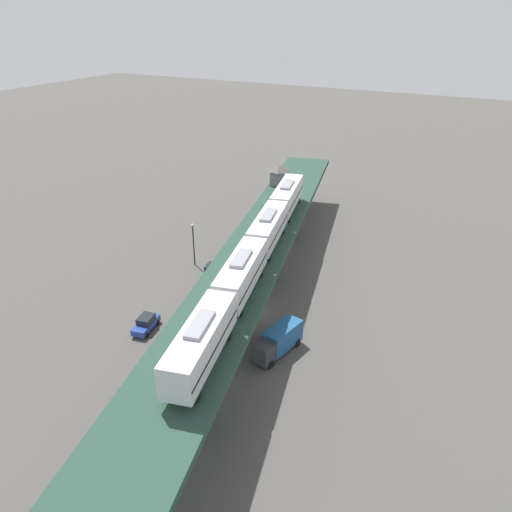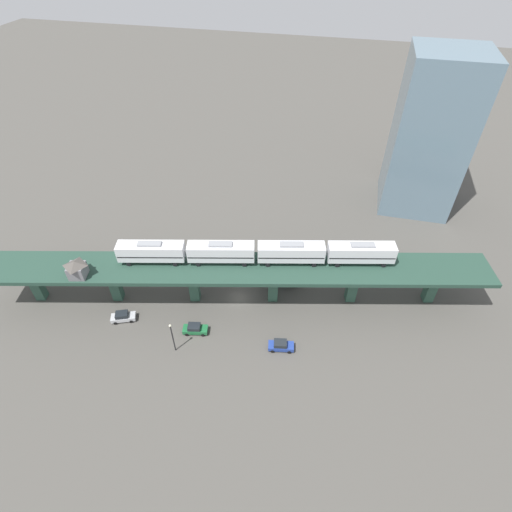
{
  "view_description": "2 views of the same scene",
  "coord_description": "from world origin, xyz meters",
  "px_view_note": "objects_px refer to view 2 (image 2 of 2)",
  "views": [
    {
      "loc": [
        -26.5,
        49.74,
        36.25
      ],
      "look_at": [
        -2.11,
        2.86,
        9.85
      ],
      "focal_mm": 35.0,
      "sensor_mm": 36.0,
      "label": 1
    },
    {
      "loc": [
        50.08,
        15.43,
        58.32
      ],
      "look_at": [
        -2.11,
        2.86,
        9.85
      ],
      "focal_mm": 28.0,
      "sensor_mm": 36.0,
      "label": 2
    }
  ],
  "objects_px": {
    "subway_train": "(256,252)",
    "street_car_silver": "(123,317)",
    "street_car_blue": "(281,345)",
    "street_lamp": "(172,336)",
    "signal_hut": "(76,268)",
    "delivery_truck": "(280,273)",
    "office_tower": "(430,135)",
    "street_car_green": "(195,329)"
  },
  "relations": [
    {
      "from": "subway_train",
      "to": "street_car_blue",
      "type": "distance_m",
      "value": 17.0
    },
    {
      "from": "subway_train",
      "to": "office_tower",
      "type": "height_order",
      "value": "office_tower"
    },
    {
      "from": "street_car_blue",
      "to": "street_lamp",
      "type": "height_order",
      "value": "street_lamp"
    },
    {
      "from": "delivery_truck",
      "to": "street_car_silver",
      "type": "bearing_deg",
      "value": -56.6
    },
    {
      "from": "street_car_green",
      "to": "street_lamp",
      "type": "relative_size",
      "value": 0.67
    },
    {
      "from": "delivery_truck",
      "to": "office_tower",
      "type": "bearing_deg",
      "value": 142.57
    },
    {
      "from": "signal_hut",
      "to": "street_car_silver",
      "type": "bearing_deg",
      "value": 78.62
    },
    {
      "from": "subway_train",
      "to": "street_car_green",
      "type": "distance_m",
      "value": 17.59
    },
    {
      "from": "street_car_green",
      "to": "signal_hut",
      "type": "bearing_deg",
      "value": -92.75
    },
    {
      "from": "subway_train",
      "to": "street_car_silver",
      "type": "bearing_deg",
      "value": -61.03
    },
    {
      "from": "signal_hut",
      "to": "street_lamp",
      "type": "xyz_separation_m",
      "value": [
        5.45,
        19.22,
        -6.04
      ]
    },
    {
      "from": "signal_hut",
      "to": "street_lamp",
      "type": "relative_size",
      "value": 0.56
    },
    {
      "from": "delivery_truck",
      "to": "office_tower",
      "type": "height_order",
      "value": "office_tower"
    },
    {
      "from": "street_car_blue",
      "to": "delivery_truck",
      "type": "height_order",
      "value": "delivery_truck"
    },
    {
      "from": "signal_hut",
      "to": "street_lamp",
      "type": "bearing_deg",
      "value": 74.17
    },
    {
      "from": "signal_hut",
      "to": "street_car_blue",
      "type": "height_order",
      "value": "signal_hut"
    },
    {
      "from": "street_car_blue",
      "to": "office_tower",
      "type": "distance_m",
      "value": 59.68
    },
    {
      "from": "signal_hut",
      "to": "street_car_blue",
      "type": "distance_m",
      "value": 37.98
    },
    {
      "from": "delivery_truck",
      "to": "signal_hut",
      "type": "bearing_deg",
      "value": -64.87
    },
    {
      "from": "subway_train",
      "to": "delivery_truck",
      "type": "bearing_deg",
      "value": 141.89
    },
    {
      "from": "subway_train",
      "to": "signal_hut",
      "type": "relative_size",
      "value": 12.7
    },
    {
      "from": "subway_train",
      "to": "signal_hut",
      "type": "bearing_deg",
      "value": -69.93
    },
    {
      "from": "subway_train",
      "to": "street_car_green",
      "type": "relative_size",
      "value": 10.52
    },
    {
      "from": "street_car_green",
      "to": "street_lamp",
      "type": "distance_m",
      "value": 5.81
    },
    {
      "from": "street_car_silver",
      "to": "office_tower",
      "type": "height_order",
      "value": "office_tower"
    },
    {
      "from": "signal_hut",
      "to": "office_tower",
      "type": "relative_size",
      "value": 0.11
    },
    {
      "from": "street_car_green",
      "to": "street_car_silver",
      "type": "height_order",
      "value": "same"
    },
    {
      "from": "street_car_blue",
      "to": "street_car_silver",
      "type": "xyz_separation_m",
      "value": [
        0.56,
        -29.44,
        0.0
      ]
    },
    {
      "from": "street_car_green",
      "to": "street_car_blue",
      "type": "relative_size",
      "value": 1.0
    },
    {
      "from": "delivery_truck",
      "to": "street_car_green",
      "type": "bearing_deg",
      "value": -36.1
    },
    {
      "from": "street_lamp",
      "to": "street_car_silver",
      "type": "bearing_deg",
      "value": -108.52
    },
    {
      "from": "street_car_green",
      "to": "street_car_silver",
      "type": "relative_size",
      "value": 0.98
    },
    {
      "from": "signal_hut",
      "to": "street_car_green",
      "type": "relative_size",
      "value": 0.83
    },
    {
      "from": "subway_train",
      "to": "street_car_silver",
      "type": "height_order",
      "value": "subway_train"
    },
    {
      "from": "signal_hut",
      "to": "delivery_truck",
      "type": "height_order",
      "value": "signal_hut"
    },
    {
      "from": "street_lamp",
      "to": "street_car_blue",
      "type": "bearing_deg",
      "value": 104.4
    },
    {
      "from": "subway_train",
      "to": "office_tower",
      "type": "relative_size",
      "value": 1.36
    },
    {
      "from": "signal_hut",
      "to": "office_tower",
      "type": "bearing_deg",
      "value": 130.17
    },
    {
      "from": "signal_hut",
      "to": "subway_train",
      "type": "bearing_deg",
      "value": 110.07
    },
    {
      "from": "street_car_silver",
      "to": "street_lamp",
      "type": "distance_m",
      "value": 12.87
    },
    {
      "from": "delivery_truck",
      "to": "street_car_blue",
      "type": "bearing_deg",
      "value": 11.59
    },
    {
      "from": "subway_train",
      "to": "street_car_silver",
      "type": "xyz_separation_m",
      "value": [
        12.3,
        -22.22,
        -9.95
      ]
    }
  ]
}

